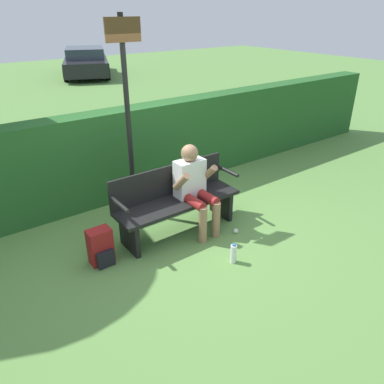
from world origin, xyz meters
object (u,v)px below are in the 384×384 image
Objects in this scene: water_bottle at (233,254)px; signpost at (128,108)px; park_bench at (176,200)px; backpack at (101,247)px; person_seated at (194,184)px; parked_car at (86,62)px.

water_bottle is 2.33m from signpost.
backpack is at bearing -175.44° from park_bench.
person_seated is at bearing 84.57° from water_bottle.
signpost is (-0.38, 1.77, 1.47)m from water_bottle.
parked_car is at bearing 72.80° from park_bench.
signpost is at bearing 42.54° from backpack.
park_bench is 1.37m from signpost.
signpost is (-0.24, 0.74, 1.13)m from park_bench.
person_seated is 0.26× the size of parked_car.
person_seated reaches higher than parked_car.
park_bench is 0.64× the size of signpost.
park_bench reaches higher than backpack.
park_bench is at bearing 151.20° from person_seated.
person_seated is 4.65× the size of water_bottle.
parked_car reaches higher than water_bottle.
parked_car is at bearing 74.49° from water_bottle.
signpost is at bearing 118.27° from person_seated.
signpost is at bearing 102.00° from water_bottle.
person_seated is 2.67× the size of backpack.
park_bench is 1.45× the size of person_seated.
backpack is at bearing 178.72° from person_seated.
backpack is (-1.15, -0.09, -0.25)m from park_bench.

